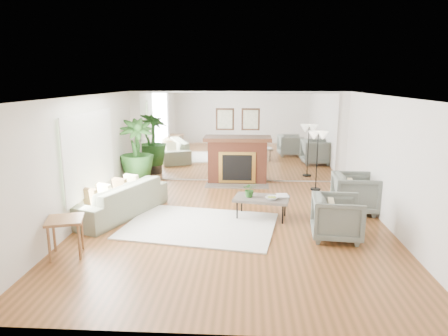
# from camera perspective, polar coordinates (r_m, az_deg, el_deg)

# --- Properties ---
(ground) EXTENTS (7.00, 7.00, 0.00)m
(ground) POSITION_cam_1_polar(r_m,az_deg,el_deg) (7.98, 1.29, -8.08)
(ground) COLOR brown
(ground) RESTS_ON ground
(wall_left) EXTENTS (0.02, 7.00, 2.50)m
(wall_left) POSITION_cam_1_polar(r_m,az_deg,el_deg) (8.29, -19.80, 0.94)
(wall_left) COLOR silver
(wall_left) RESTS_ON ground
(wall_right) EXTENTS (0.02, 7.00, 2.50)m
(wall_right) POSITION_cam_1_polar(r_m,az_deg,el_deg) (8.10, 22.97, 0.43)
(wall_right) COLOR silver
(wall_right) RESTS_ON ground
(wall_back) EXTENTS (6.00, 0.02, 2.50)m
(wall_back) POSITION_cam_1_polar(r_m,az_deg,el_deg) (11.07, 1.97, 4.42)
(wall_back) COLOR silver
(wall_back) RESTS_ON ground
(mirror_panel) EXTENTS (5.40, 0.04, 2.40)m
(mirror_panel) POSITION_cam_1_polar(r_m,az_deg,el_deg) (11.05, 1.97, 4.41)
(mirror_panel) COLOR silver
(mirror_panel) RESTS_ON wall_back
(window_panel) EXTENTS (0.04, 2.40, 1.50)m
(window_panel) POSITION_cam_1_polar(r_m,az_deg,el_deg) (8.62, -18.64, 2.12)
(window_panel) COLOR #B2E09E
(window_panel) RESTS_ON wall_left
(fireplace) EXTENTS (1.85, 0.83, 2.05)m
(fireplace) POSITION_cam_1_polar(r_m,az_deg,el_deg) (10.94, 1.92, 1.19)
(fireplace) COLOR brown
(fireplace) RESTS_ON ground
(area_rug) EXTENTS (3.15, 2.48, 0.03)m
(area_rug) POSITION_cam_1_polar(r_m,az_deg,el_deg) (7.90, -3.46, -8.21)
(area_rug) COLOR silver
(area_rug) RESTS_ON ground
(coffee_table) EXTENTS (1.21, 0.84, 0.44)m
(coffee_table) POSITION_cam_1_polar(r_m,az_deg,el_deg) (8.26, 5.39, -4.44)
(coffee_table) COLOR #564E44
(coffee_table) RESTS_ON ground
(sofa) EXTENTS (1.76, 2.58, 0.70)m
(sofa) POSITION_cam_1_polar(r_m,az_deg,el_deg) (8.72, -14.94, -4.28)
(sofa) COLOR gray
(sofa) RESTS_ON ground
(armchair_back) EXTENTS (0.98, 0.95, 0.84)m
(armchair_back) POSITION_cam_1_polar(r_m,az_deg,el_deg) (9.05, 18.25, -3.44)
(armchair_back) COLOR slate
(armchair_back) RESTS_ON ground
(armchair_front) EXTENTS (0.94, 0.92, 0.79)m
(armchair_front) POSITION_cam_1_polar(r_m,az_deg,el_deg) (7.47, 15.85, -6.81)
(armchair_front) COLOR slate
(armchair_front) RESTS_ON ground
(side_table) EXTENTS (0.69, 0.69, 0.63)m
(side_table) POSITION_cam_1_polar(r_m,az_deg,el_deg) (6.96, -21.76, -7.51)
(side_table) COLOR olive
(side_table) RESTS_ON ground
(potted_ficus) EXTENTS (1.10, 1.10, 1.83)m
(potted_ficus) POSITION_cam_1_polar(r_m,az_deg,el_deg) (10.58, -12.40, 2.25)
(potted_ficus) COLOR black
(potted_ficus) RESTS_ON ground
(floor_lamp) EXTENTS (0.50, 0.28, 1.53)m
(floor_lamp) POSITION_cam_1_polar(r_m,az_deg,el_deg) (10.41, 13.28, 3.90)
(floor_lamp) COLOR black
(floor_lamp) RESTS_ON ground
(tabletop_plant) EXTENTS (0.31, 0.28, 0.32)m
(tabletop_plant) POSITION_cam_1_polar(r_m,az_deg,el_deg) (8.22, 3.71, -3.08)
(tabletop_plant) COLOR #2A5820
(tabletop_plant) RESTS_ON coffee_table
(fruit_bowl) EXTENTS (0.32, 0.32, 0.06)m
(fruit_bowl) POSITION_cam_1_polar(r_m,az_deg,el_deg) (8.12, 6.86, -4.27)
(fruit_bowl) COLOR olive
(fruit_bowl) RESTS_ON coffee_table
(book) EXTENTS (0.26, 0.34, 0.02)m
(book) POSITION_cam_1_polar(r_m,az_deg,el_deg) (8.35, 7.58, -3.96)
(book) COLOR olive
(book) RESTS_ON coffee_table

